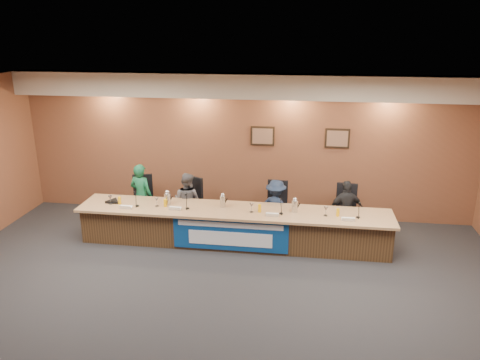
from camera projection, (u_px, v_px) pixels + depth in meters
The scene contains 39 objects.
floor at pixel (209, 313), 7.08m from camera, with size 10.00×10.00×0.00m, color black.
ceiling at pixel (204, 101), 6.08m from camera, with size 10.00×8.00×0.04m, color silver.
wall_back at pixel (245, 146), 10.34m from camera, with size 10.00×0.04×3.20m, color brown.
soffit at pixel (243, 86), 9.68m from camera, with size 10.00×0.50×0.50m, color beige.
dais_body at pixel (234, 227), 9.23m from camera, with size 6.00×0.80×0.70m, color #432D19.
dais_top at pixel (233, 211), 9.06m from camera, with size 6.10×0.95×0.05m, color #9E764F.
banner at pixel (230, 235), 8.83m from camera, with size 2.20×0.02×0.65m, color navy.
banner_text_upper at pixel (230, 225), 8.75m from camera, with size 2.00×0.01×0.10m, color silver.
banner_text_lower at pixel (230, 239), 8.84m from camera, with size 1.60×0.01×0.28m, color silver.
wall_photo_left at pixel (263, 136), 10.18m from camera, with size 0.52×0.04×0.42m, color black.
wall_photo_right at pixel (337, 138), 9.96m from camera, with size 0.52×0.04×0.42m, color black.
panelist_a at pixel (141, 196), 9.93m from camera, with size 0.51×0.33×1.40m, color #115131.
panelist_b at pixel (187, 201), 9.82m from camera, with size 0.61×0.47×1.25m, color #4D4B51.
panelist_c at pixel (276, 208), 9.58m from camera, with size 0.76×0.44×1.18m, color #16223A.
panelist_d at pixel (346, 210), 9.39m from camera, with size 0.72×0.30×1.23m, color black.
office_chair_a at pixel (144, 204), 10.10m from camera, with size 0.48×0.48×0.08m, color black.
office_chair_b at pixel (189, 206), 9.96m from camera, with size 0.48×0.48×0.08m, color black.
office_chair_c at pixel (276, 211), 9.71m from camera, with size 0.48×0.48×0.08m, color black.
office_chair_d at pixel (345, 214), 9.52m from camera, with size 0.48×0.48×0.08m, color black.
nameplate_a at pixel (125, 207), 9.05m from camera, with size 0.24×0.06×0.09m, color white.
microphone_a at pixel (137, 206), 9.21m from camera, with size 0.07×0.07×0.02m, color black.
juice_glass_a at pixel (120, 200), 9.31m from camera, with size 0.06×0.06×0.15m, color #EAAB08.
water_glass_a at pixel (110, 200), 9.29m from camera, with size 0.08×0.08×0.18m, color silver.
nameplate_b at pixel (174, 208), 8.99m from camera, with size 0.24×0.06×0.09m, color white.
microphone_b at pixel (187, 208), 9.08m from camera, with size 0.07×0.07×0.02m, color black.
juice_glass_b at pixel (165, 203), 9.17m from camera, with size 0.06×0.06×0.15m, color #EAAB08.
water_glass_b at pixel (157, 202), 9.19m from camera, with size 0.08×0.08×0.18m, color silver.
nameplate_c at pixel (272, 215), 8.69m from camera, with size 0.24×0.06×0.09m, color white.
microphone_c at pixel (281, 213), 8.84m from camera, with size 0.07×0.07×0.02m, color black.
juice_glass_c at pixel (260, 208), 8.91m from camera, with size 0.06×0.06×0.15m, color #EAAB08.
water_glass_c at pixel (252, 208), 8.89m from camera, with size 0.08×0.08×0.18m, color silver.
nameplate_d at pixel (348, 219), 8.48m from camera, with size 0.24×0.06×0.09m, color white.
microphone_d at pixel (358, 217), 8.66m from camera, with size 0.07×0.07×0.02m, color black.
juice_glass_d at pixel (338, 212), 8.71m from camera, with size 0.06×0.06×0.15m, color #EAAB08.
water_glass_d at pixel (326, 211), 8.72m from camera, with size 0.08×0.08×0.18m, color silver.
carafe_left at pixel (168, 199), 9.29m from camera, with size 0.13×0.13×0.23m, color silver.
carafe_mid at pixel (223, 201), 9.14m from camera, with size 0.11×0.11×0.24m, color silver.
carafe_right at pixel (295, 206), 8.90m from camera, with size 0.12×0.12×0.23m, color silver.
speakerphone at pixel (113, 201), 9.41m from camera, with size 0.32×0.32×0.05m, color black.
Camera 1 is at (1.33, -5.96, 4.14)m, focal length 35.00 mm.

